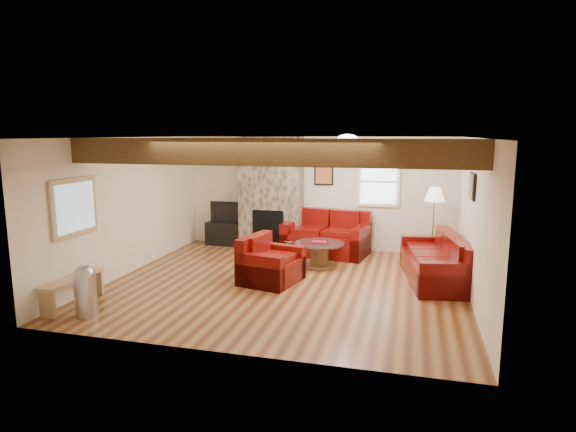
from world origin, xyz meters
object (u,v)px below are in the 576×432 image
(sofa_three, at_px, (434,258))
(floor_lamp, at_px, (435,198))
(coffee_table, at_px, (319,255))
(armchair_red, at_px, (271,260))
(tv_cabinet, at_px, (230,233))
(television, at_px, (230,212))
(loveseat, at_px, (326,233))

(sofa_three, distance_m, floor_lamp, 1.53)
(coffee_table, relative_size, floor_lamp, 0.64)
(armchair_red, distance_m, tv_cabinet, 3.05)
(television, bearing_deg, sofa_three, -20.74)
(television, bearing_deg, coffee_table, -29.40)
(coffee_table, distance_m, television, 2.78)
(coffee_table, bearing_deg, tv_cabinet, 150.60)
(armchair_red, relative_size, tv_cabinet, 0.93)
(sofa_three, distance_m, television, 4.82)
(armchair_red, xyz_separation_m, tv_cabinet, (-1.75, 2.50, -0.13))
(armchair_red, height_order, coffee_table, armchair_red)
(sofa_three, xyz_separation_m, coffee_table, (-2.12, 0.36, -0.17))
(tv_cabinet, bearing_deg, armchair_red, -55.02)
(sofa_three, height_order, loveseat, loveseat)
(tv_cabinet, height_order, television, television)
(armchair_red, bearing_deg, coffee_table, -16.26)
(loveseat, xyz_separation_m, television, (-2.32, 0.30, 0.32))
(television, bearing_deg, armchair_red, -55.02)
(television, bearing_deg, loveseat, -7.38)
(sofa_three, height_order, coffee_table, sofa_three)
(tv_cabinet, distance_m, floor_lamp, 4.64)
(tv_cabinet, bearing_deg, television, 0.00)
(television, relative_size, floor_lamp, 0.56)
(loveseat, relative_size, tv_cabinet, 1.63)
(loveseat, height_order, television, television)
(television, xyz_separation_m, floor_lamp, (4.50, -0.47, 0.52))
(loveseat, distance_m, armchair_red, 2.27)
(coffee_table, xyz_separation_m, television, (-2.38, 1.34, 0.54))
(sofa_three, distance_m, loveseat, 2.59)
(floor_lamp, bearing_deg, tv_cabinet, 174.08)
(coffee_table, bearing_deg, armchair_red, -118.41)
(armchair_red, xyz_separation_m, television, (-1.75, 2.50, 0.38))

